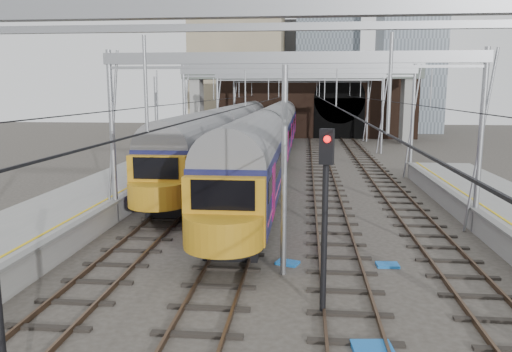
# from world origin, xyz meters

# --- Properties ---
(ground) EXTENTS (160.00, 160.00, 0.00)m
(ground) POSITION_xyz_m (0.00, 0.00, 0.00)
(ground) COLOR #38332D
(ground) RESTS_ON ground
(platform_left) EXTENTS (4.32, 55.00, 1.12)m
(platform_left) POSITION_xyz_m (-10.18, 2.50, 0.55)
(platform_left) COLOR gray
(platform_left) RESTS_ON ground
(tracks) EXTENTS (14.40, 80.00, 0.22)m
(tracks) POSITION_xyz_m (0.00, 15.00, 0.02)
(tracks) COLOR #4C3828
(tracks) RESTS_ON ground
(overhead_line) EXTENTS (16.80, 80.00, 8.00)m
(overhead_line) POSITION_xyz_m (0.00, 21.49, 6.57)
(overhead_line) COLOR gray
(overhead_line) RESTS_ON ground
(retaining_wall) EXTENTS (28.00, 2.75, 9.00)m
(retaining_wall) POSITION_xyz_m (1.40, 51.93, 4.33)
(retaining_wall) COLOR black
(retaining_wall) RESTS_ON ground
(overbridge) EXTENTS (28.00, 3.00, 9.25)m
(overbridge) POSITION_xyz_m (0.00, 46.00, 7.27)
(overbridge) COLOR gray
(overbridge) RESTS_ON ground
(city_skyline) EXTENTS (37.50, 27.50, 60.00)m
(city_skyline) POSITION_xyz_m (2.73, 70.48, 17.09)
(city_skyline) COLOR tan
(city_skyline) RESTS_ON ground
(train_main) EXTENTS (2.90, 66.91, 4.95)m
(train_main) POSITION_xyz_m (-2.00, 35.15, 2.55)
(train_main) COLOR black
(train_main) RESTS_ON ground
(train_second) EXTENTS (2.82, 48.92, 4.84)m
(train_second) POSITION_xyz_m (-6.00, 31.85, 2.50)
(train_second) COLOR black
(train_second) RESTS_ON ground
(signal_near_centre) EXTENTS (0.41, 0.48, 5.21)m
(signal_near_centre) POSITION_xyz_m (1.24, -0.98, 3.26)
(signal_near_centre) COLOR black
(signal_near_centre) RESTS_ON ground
(equip_cover_a) EXTENTS (1.03, 0.78, 0.11)m
(equip_cover_a) POSITION_xyz_m (2.37, -2.86, 0.06)
(equip_cover_a) COLOR blue
(equip_cover_a) RESTS_ON ground
(equip_cover_b) EXTENTS (0.93, 0.79, 0.09)m
(equip_cover_b) POSITION_xyz_m (0.11, 3.01, 0.05)
(equip_cover_b) COLOR blue
(equip_cover_b) RESTS_ON ground
(equip_cover_c) EXTENTS (0.81, 0.59, 0.09)m
(equip_cover_c) POSITION_xyz_m (3.68, 3.14, 0.05)
(equip_cover_c) COLOR blue
(equip_cover_c) RESTS_ON ground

